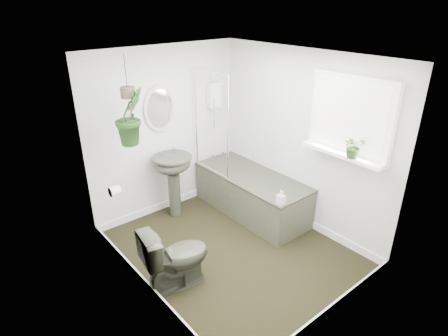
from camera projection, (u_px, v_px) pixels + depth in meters
floor at (232, 250)px, 4.62m from camera, size 2.30×2.80×0.02m
ceiling at (234, 56)px, 3.65m from camera, size 2.30×2.80×0.02m
wall_back at (165, 132)px, 5.12m from camera, size 2.30×0.02×2.30m
wall_front at (342, 217)px, 3.14m from camera, size 2.30×0.02×2.30m
wall_left at (138, 197)px, 3.46m from camera, size 0.02×2.80×2.30m
wall_right at (301, 141)px, 4.80m from camera, size 0.02×2.80×2.30m
skirting at (232, 246)px, 4.59m from camera, size 2.30×2.80×0.10m
bathtub at (252, 194)px, 5.30m from camera, size 0.72×1.72×0.58m
bath_screen at (211, 123)px, 5.04m from camera, size 0.04×0.72×1.40m
shower_box at (214, 95)px, 5.37m from camera, size 0.20×0.10×0.35m
oval_mirror at (160, 109)px, 4.90m from camera, size 0.46×0.03×0.62m
wall_sconce at (133, 122)px, 4.70m from camera, size 0.04×0.04×0.22m
toilet_roll_holder at (115, 191)px, 4.09m from camera, size 0.11×0.11×0.11m
window_recess at (351, 116)px, 4.06m from camera, size 0.08×1.00×0.90m
window_sill at (342, 154)px, 4.20m from camera, size 0.18×1.00×0.04m
window_blinds at (349, 117)px, 4.04m from camera, size 0.01×0.86×0.76m
toilet at (176, 257)px, 3.91m from camera, size 0.76×0.51×0.72m
pedestal_sink at (174, 186)px, 5.17m from camera, size 0.62×0.57×0.90m
sill_plant at (354, 146)px, 4.00m from camera, size 0.29×0.28×0.26m
hanging_plant at (130, 116)px, 4.21m from camera, size 0.41×0.35×0.66m
soap_bottle at (281, 198)px, 4.42m from camera, size 0.09×0.09×0.18m
hanging_pot at (128, 92)px, 4.09m from camera, size 0.16×0.16×0.12m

